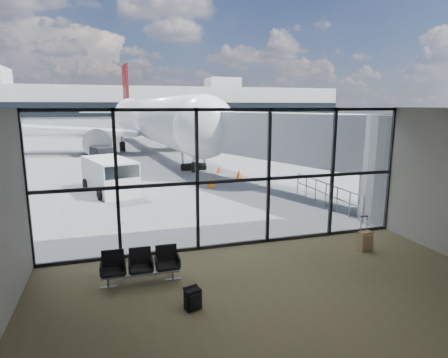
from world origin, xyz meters
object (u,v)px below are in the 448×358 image
service_van (110,176)px  belt_loader (99,151)px  suitcase (365,241)px  backpack (193,299)px  seating_row (141,264)px  airliner (150,119)px

service_van → belt_loader: bearing=76.3°
suitcase → belt_loader: belt_loader is taller
belt_loader → backpack: bearing=-108.3°
seating_row → belt_loader: size_ratio=0.52×
service_van → belt_loader: (-0.98, 14.91, -0.36)m
suitcase → service_van: size_ratio=0.25×
service_van → suitcase: bearing=-72.0°
airliner → service_van: 20.95m
seating_row → backpack: seating_row is taller
backpack → suitcase: suitcase is taller
backpack → airliner: size_ratio=0.01×
suitcase → service_van: bearing=122.3°
suitcase → belt_loader: 27.17m
seating_row → belt_loader: bearing=94.9°
airliner → seating_row: bearing=-101.4°
belt_loader → suitcase: bearing=-95.2°
seating_row → service_van: service_van is taller
suitcase → seating_row: bearing=177.6°
seating_row → suitcase: (7.01, 0.09, -0.16)m
suitcase → airliner: (-3.56, 31.23, 2.87)m
backpack → service_van: size_ratio=0.12×
suitcase → airliner: 31.56m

